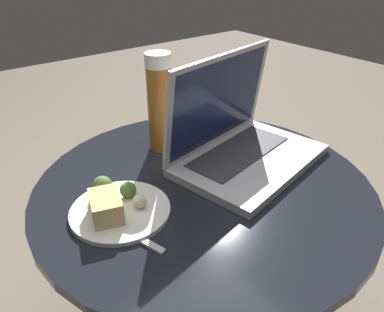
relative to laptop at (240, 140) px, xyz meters
The scene contains 5 objects.
table 0.24m from the laptop, 167.85° to the right, with size 0.69×0.69×0.53m.
laptop is the anchor object (origin of this frame).
beer_glass 0.20m from the laptop, 125.75° to the left, with size 0.06×0.06×0.23m.
snack_plate 0.32m from the laptop, behind, with size 0.18×0.18×0.05m.
fork 0.34m from the laptop, behind, with size 0.06×0.16×0.00m.
Camera 1 is at (-0.41, -0.49, 0.97)m, focal length 35.00 mm.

